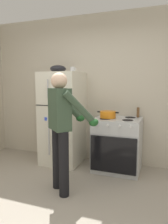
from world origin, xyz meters
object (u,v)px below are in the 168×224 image
Objects in this scene: stove_range at (117,144)px; pepper_mill at (138,112)px; refrigerator at (63,118)px; person_cook at (62,122)px; mixing_bowl at (58,69)px; coffee_mug at (73,70)px; red_pot at (108,114)px.

pepper_mill is at bearing 35.04° from stove_range.
refrigerator is 1.10m from person_cook.
pepper_mill is at bearing 8.15° from mixing_bowl.
stove_range is 3.13× the size of mixing_bowl.
pepper_mill is 0.58× the size of mixing_bowl.
person_cook is 1.45m from pepper_mill.
coffee_mug is (0.18, 0.05, 0.88)m from refrigerator.
mixing_bowl reaches higher than red_pot.
coffee_mug reaches higher than stove_range.
mixing_bowl is at bearing 179.78° from refrigerator.
refrigerator reaches higher than stove_range.
red_pot is 1.02m from coffee_mug.
stove_range is at bearing -4.13° from coffee_mug.
stove_range is 2.49× the size of red_pot.
mixing_bowl is (-0.08, 0.00, 0.89)m from refrigerator.
red_pot is at bearing -3.32° from refrigerator.
mixing_bowl is at bearing 179.46° from stove_range.
red_pot reaches higher than stove_range.
person_cook reaches higher than pepper_mill.
person_cook is at bearing -125.37° from pepper_mill.
coffee_mug is at bearing 171.57° from red_pot.
refrigerator reaches higher than person_cook.
coffee_mug is (-0.83, 0.06, 1.26)m from stove_range.
refrigerator is 5.80× the size of mixing_bowl.
person_cook is (-0.54, -0.97, 0.51)m from stove_range.
red_pot is at bearing -166.08° from stove_range.
pepper_mill reaches higher than stove_range.
stove_range is at bearing 60.98° from person_cook.
person_cook is (0.48, -0.98, 0.13)m from refrigerator.
stove_range is 1.68m from mixing_bowl.
person_cook is 14.28× the size of coffee_mug.
coffee_mug is (-0.30, 1.03, 0.75)m from person_cook.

